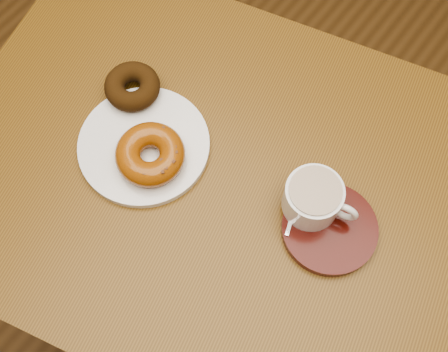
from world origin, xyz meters
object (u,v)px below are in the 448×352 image
Objects in this scene: cafe_table at (215,203)px; coffee_cup at (314,198)px; saucer at (329,229)px; donut_plate at (144,145)px.

coffee_cup reaches higher than cafe_table.
coffee_cup is at bearing 2.49° from cafe_table.
cafe_table is 6.97× the size of saucer.
saucer reaches higher than donut_plate.
saucer is (0.20, 0.03, 0.14)m from cafe_table.
donut_plate reaches higher than cafe_table.
cafe_table is at bearing -175.09° from coffee_cup.
cafe_table is 4.77× the size of donut_plate.
donut_plate is 1.46× the size of saucer.
donut_plate is 1.86× the size of coffee_cup.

